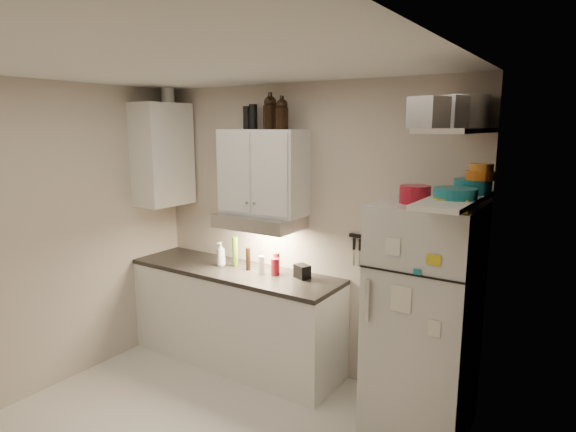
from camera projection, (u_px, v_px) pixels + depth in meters
The scene contains 35 objects.
ceiling at pixel (171, 61), 2.88m from camera, with size 3.20×3.00×0.02m, color white.
back_wall at pixel (302, 230), 4.36m from camera, with size 3.20×0.02×2.60m, color #BDB1A1.
left_wall at pixel (42, 240), 3.99m from camera, with size 0.02×3.00×2.60m, color #BDB1A1.
right_wall at pixel (425, 327), 2.25m from camera, with size 0.02×3.00×2.60m, color #BDB1A1.
base_cabinet at pixel (235, 317), 4.56m from camera, with size 2.10×0.60×0.88m, color white.
countertop at pixel (234, 271), 4.48m from camera, with size 2.10×0.62×0.04m, color black.
upper_cabinet at pixel (263, 172), 4.28m from camera, with size 0.80×0.33×0.75m, color white.
side_cabinet at pixel (163, 155), 4.76m from camera, with size 0.33×0.55×1.00m, color white.
range_hood at pixel (259, 221), 4.31m from camera, with size 0.76×0.46×0.12m, color silver.
fridge at pixel (423, 319), 3.48m from camera, with size 0.70×0.68×1.70m, color silver.
shelf_hi at pixel (459, 131), 3.02m from camera, with size 0.30×0.95×0.03m, color white.
shelf_lo at pixel (454, 200), 3.10m from camera, with size 0.30×0.95×0.03m, color white.
knife_strip at pixel (372, 238), 3.96m from camera, with size 0.42×0.02×0.03m, color black.
dutch_oven at pixel (415, 194), 3.33m from camera, with size 0.21×0.21×0.12m, color #A61324.
book_stack at pixel (450, 203), 3.07m from camera, with size 0.20×0.25×0.08m, color gold.
spice_jar at pixel (435, 199), 3.26m from camera, with size 0.05×0.05×0.09m, color silver.
stock_pot at pixel (466, 112), 3.30m from camera, with size 0.31×0.31×0.22m, color silver.
tin_a at pixel (448, 112), 3.00m from camera, with size 0.20×0.18×0.20m, color #AAAAAD.
tin_b at pixel (429, 112), 2.73m from camera, with size 0.18×0.18×0.18m, color #AAAAAD.
bowl_teal at pixel (472, 186), 3.27m from camera, with size 0.25×0.25×0.10m, color #177380.
bowl_orange at pixel (481, 175), 3.21m from camera, with size 0.20×0.20×0.06m, color #C45A12.
bowl_yellow at pixel (481, 167), 3.20m from camera, with size 0.15×0.15×0.05m, color orange.
plates at pixel (455, 193), 3.05m from camera, with size 0.27×0.27×0.07m, color #177380.
growler_a at pixel (270, 112), 4.17m from camera, with size 0.12×0.12×0.29m, color black, non-canonical shape.
growler_b at pixel (282, 114), 4.03m from camera, with size 0.11×0.11×0.26m, color black, non-canonical shape.
thermos_a at pixel (253, 117), 4.29m from camera, with size 0.08×0.08×0.22m, color black.
thermos_b at pixel (247, 118), 4.31m from camera, with size 0.07×0.07×0.20m, color black.
side_jar at pixel (168, 95), 4.72m from camera, with size 0.12×0.12×0.16m, color silver.
soap_bottle at pixel (221, 253), 4.55m from camera, with size 0.10×0.10×0.26m, color white.
pepper_mill at pixel (277, 263), 4.33m from camera, with size 0.06×0.06×0.19m, color brown.
oil_bottle at pixel (235, 252), 4.52m from camera, with size 0.06×0.06×0.29m, color #4A6B1A.
vinegar_bottle at pixel (248, 259), 4.42m from camera, with size 0.04×0.04×0.21m, color black.
clear_bottle at pixel (261, 265), 4.30m from camera, with size 0.06×0.06×0.17m, color silver.
red_jar at pixel (275, 267), 4.27m from camera, with size 0.08×0.08×0.15m, color #A61324.
caddy at pixel (302, 271), 4.20m from camera, with size 0.14×0.10×0.12m, color black.
Camera 1 is at (2.24, -2.12, 2.23)m, focal length 30.00 mm.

